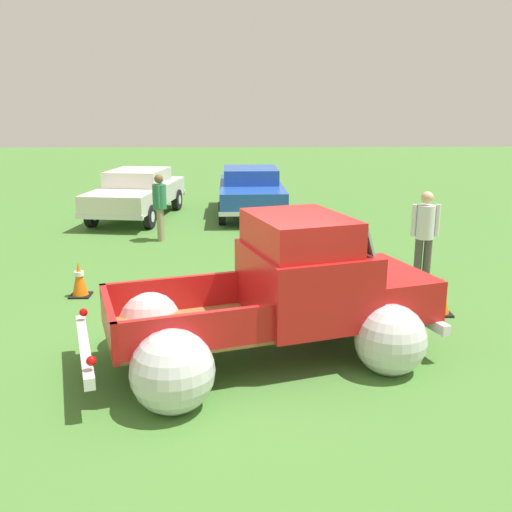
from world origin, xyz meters
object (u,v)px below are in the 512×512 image
object	(u,v)px
lane_cone_0	(79,279)
lane_cone_1	(441,296)
show_car_1	(251,189)
vintage_pickup_truck	(287,301)
show_car_0	(137,192)
spectator_0	(425,231)
spectator_1	(160,203)

from	to	relation	value
lane_cone_0	lane_cone_1	size ratio (longest dim) A/B	1.00
show_car_1	lane_cone_0	world-z (taller)	show_car_1
show_car_1	lane_cone_1	distance (m)	9.39
vintage_pickup_truck	lane_cone_0	distance (m)	4.33
lane_cone_0	lane_cone_1	bearing A→B (deg)	-9.91
vintage_pickup_truck	show_car_0	xyz separation A→B (m)	(-3.74, 9.94, 0.03)
show_car_1	lane_cone_0	size ratio (longest dim) A/B	7.49
show_car_0	lane_cone_0	xyz separation A→B (m)	(0.26, -7.40, -0.47)
spectator_0	spectator_1	size ratio (longest dim) A/B	1.05
spectator_1	lane_cone_1	bearing A→B (deg)	-44.88
show_car_0	spectator_1	xyz separation A→B (m)	(1.11, -3.06, 0.16)
show_car_1	spectator_1	world-z (taller)	spectator_1
show_car_0	spectator_0	bearing A→B (deg)	53.11
spectator_1	lane_cone_0	world-z (taller)	spectator_1
lane_cone_1	show_car_1	bearing A→B (deg)	108.33
vintage_pickup_truck	spectator_1	size ratio (longest dim) A/B	3.00
show_car_1	lane_cone_0	bearing A→B (deg)	-23.44
show_car_0	lane_cone_1	xyz separation A→B (m)	(6.37, -8.47, -0.47)
vintage_pickup_truck	show_car_1	bearing A→B (deg)	74.04
show_car_1	spectator_0	distance (m)	7.79
show_car_1	spectator_1	bearing A→B (deg)	-34.99
spectator_1	spectator_0	bearing A→B (deg)	-32.41
spectator_0	show_car_0	bearing A→B (deg)	-130.56
show_car_0	spectator_0	world-z (taller)	spectator_0
spectator_0	spectator_1	bearing A→B (deg)	-118.58
spectator_0	spectator_1	world-z (taller)	spectator_0
spectator_0	lane_cone_1	distance (m)	1.94
lane_cone_0	show_car_0	bearing A→B (deg)	91.99
show_car_1	spectator_0	size ratio (longest dim) A/B	2.70
show_car_0	spectator_1	world-z (taller)	spectator_1
show_car_0	spectator_0	xyz separation A→B (m)	(6.60, -6.67, 0.22)
spectator_0	lane_cone_0	bearing A→B (deg)	-78.73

